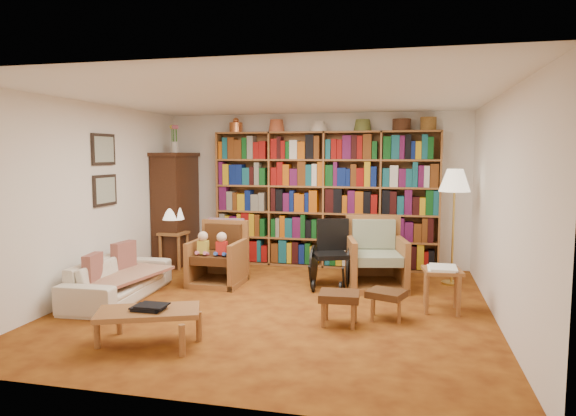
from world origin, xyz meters
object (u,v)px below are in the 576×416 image
(side_table_lamp, at_px, (174,242))
(armchair_leather, at_px, (220,257))
(armchair_sage, at_px, (377,260))
(footstool_b, at_px, (386,296))
(floor_lamp, at_px, (455,185))
(side_table_papers, at_px, (442,276))
(coffee_table, at_px, (148,314))
(footstool_a, at_px, (339,298))
(wheelchair, at_px, (331,256))
(sofa, at_px, (119,279))

(side_table_lamp, relative_size, armchair_leather, 0.65)
(armchair_sage, height_order, footstool_b, armchair_sage)
(floor_lamp, bearing_deg, armchair_sage, -160.92)
(armchair_sage, xyz_separation_m, side_table_papers, (0.81, -0.99, 0.05))
(side_table_papers, xyz_separation_m, footstool_b, (-0.62, -0.45, -0.15))
(armchair_leather, distance_m, coffee_table, 2.43)
(footstool_a, relative_size, footstool_b, 0.94)
(side_table_papers, relative_size, footstool_b, 1.12)
(side_table_lamp, xyz_separation_m, wheelchair, (2.65, -0.57, -0.00))
(side_table_lamp, relative_size, coffee_table, 0.55)
(armchair_leather, relative_size, footstool_b, 1.90)
(side_table_lamp, bearing_deg, armchair_leather, -35.23)
(sofa, relative_size, floor_lamp, 1.08)
(side_table_papers, bearing_deg, floor_lamp, 80.67)
(floor_lamp, bearing_deg, sofa, -157.71)
(side_table_lamp, height_order, footstool_a, side_table_lamp)
(armchair_leather, bearing_deg, footstool_a, -36.96)
(armchair_sage, height_order, coffee_table, armchair_sage)
(side_table_lamp, distance_m, armchair_leather, 1.31)
(armchair_sage, relative_size, side_table_papers, 1.82)
(sofa, height_order, side_table_lamp, side_table_lamp)
(floor_lamp, height_order, coffee_table, floor_lamp)
(wheelchair, xyz_separation_m, side_table_papers, (1.43, -0.86, -0.01))
(coffee_table, bearing_deg, armchair_sage, 53.73)
(wheelchair, bearing_deg, side_table_lamp, 167.84)
(floor_lamp, relative_size, side_table_papers, 3.07)
(side_table_lamp, height_order, armchair_leather, armchair_leather)
(side_table_papers, bearing_deg, side_table_lamp, 160.68)
(sofa, height_order, coffee_table, sofa)
(armchair_sage, bearing_deg, footstool_b, -82.56)
(armchair_sage, distance_m, side_table_papers, 1.28)
(armchair_leather, distance_m, floor_lamp, 3.46)
(coffee_table, bearing_deg, footstool_b, 30.52)
(armchair_leather, height_order, floor_lamp, floor_lamp)
(armchair_sage, xyz_separation_m, coffee_table, (-2.01, -2.74, -0.07))
(side_table_lamp, relative_size, side_table_papers, 1.10)
(armchair_sage, height_order, wheelchair, armchair_sage)
(armchair_leather, relative_size, floor_lamp, 0.55)
(footstool_a, height_order, coffee_table, coffee_table)
(armchair_sage, distance_m, footstool_a, 1.78)
(armchair_sage, distance_m, coffee_table, 3.40)
(armchair_sage, bearing_deg, coffee_table, -126.27)
(wheelchair, height_order, floor_lamp, floor_lamp)
(footstool_b, height_order, coffee_table, coffee_table)
(side_table_papers, distance_m, footstool_b, 0.78)
(armchair_leather, height_order, wheelchair, wheelchair)
(wheelchair, xyz_separation_m, footstool_b, (0.81, -1.31, -0.16))
(wheelchair, height_order, footstool_a, wheelchair)
(footstool_a, bearing_deg, footstool_b, 32.16)
(wheelchair, relative_size, floor_lamp, 0.57)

